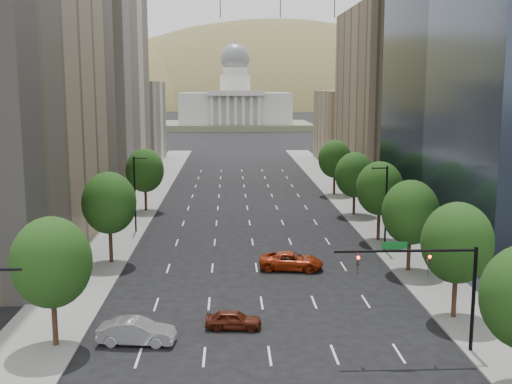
{
  "coord_description": "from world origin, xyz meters",
  "views": [
    {
      "loc": [
        -2.47,
        -8.06,
        16.96
      ],
      "look_at": [
        -0.22,
        45.59,
        8.0
      ],
      "focal_mm": 44.49,
      "sensor_mm": 36.0,
      "label": 1
    }
  ],
  "objects": [
    {
      "name": "filler_right",
      "position": [
        25.0,
        133.0,
        8.0
      ],
      "size": [
        14.0,
        26.0,
        16.0
      ],
      "primitive_type": "cube",
      "color": "#8C7759",
      "rests_on": "ground"
    },
    {
      "name": "streetlight_ln",
      "position": [
        -13.44,
        65.0,
        4.84
      ],
      "size": [
        1.7,
        0.2,
        9.0
      ],
      "color": "black",
      "rests_on": "ground"
    },
    {
      "name": "capitol",
      "position": [
        0.0,
        249.71,
        8.58
      ],
      "size": [
        60.0,
        40.0,
        35.2
      ],
      "color": "#596647",
      "rests_on": "ground"
    },
    {
      "name": "midrise_cream_left",
      "position": [
        -25.0,
        103.0,
        17.5
      ],
      "size": [
        14.0,
        30.0,
        35.0
      ],
      "primitive_type": "cube",
      "color": "beige",
      "rests_on": "ground"
    },
    {
      "name": "tree_right_1",
      "position": [
        14.0,
        36.0,
        5.75
      ],
      "size": [
        5.2,
        5.2,
        8.75
      ],
      "color": "#382316",
      "rests_on": "ground"
    },
    {
      "name": "tree_left_2",
      "position": [
        -14.0,
        78.0,
        5.68
      ],
      "size": [
        5.2,
        5.2,
        8.68
      ],
      "color": "#382316",
      "rests_on": "ground"
    },
    {
      "name": "tree_right_4",
      "position": [
        14.0,
        74.0,
        5.46
      ],
      "size": [
        5.2,
        5.2,
        8.46
      ],
      "color": "#382316",
      "rests_on": "ground"
    },
    {
      "name": "tree_left_0",
      "position": [
        -14.0,
        32.0,
        5.75
      ],
      "size": [
        5.2,
        5.2,
        8.75
      ],
      "color": "#382316",
      "rests_on": "ground"
    },
    {
      "name": "traffic_signal",
      "position": [
        10.53,
        30.0,
        5.17
      ],
      "size": [
        9.12,
        0.4,
        7.38
      ],
      "color": "black",
      "rests_on": "ground"
    },
    {
      "name": "sidewalk_right",
      "position": [
        15.5,
        60.0,
        0.07
      ],
      "size": [
        6.0,
        200.0,
        0.15
      ],
      "primitive_type": "cube",
      "color": "slate",
      "rests_on": "ground"
    },
    {
      "name": "filler_left",
      "position": [
        -25.0,
        136.0,
        9.0
      ],
      "size": [
        14.0,
        26.0,
        18.0
      ],
      "primitive_type": "cube",
      "color": "beige",
      "rests_on": "ground"
    },
    {
      "name": "car_silver",
      "position": [
        -8.73,
        32.31,
        0.85
      ],
      "size": [
        5.29,
        2.32,
        1.69
      ],
      "primitive_type": "imported",
      "rotation": [
        0.0,
        0.0,
        1.46
      ],
      "color": "#9B9CA0",
      "rests_on": "ground"
    },
    {
      "name": "parking_tan_right",
      "position": [
        25.0,
        100.0,
        15.0
      ],
      "size": [
        14.0,
        30.0,
        30.0
      ],
      "primitive_type": "cube",
      "color": "#8C7759",
      "rests_on": "ground"
    },
    {
      "name": "tree_right_5",
      "position": [
        14.0,
        90.0,
        5.75
      ],
      "size": [
        5.2,
        5.2,
        8.75
      ],
      "color": "#382316",
      "rests_on": "ground"
    },
    {
      "name": "sidewalk_left",
      "position": [
        -15.5,
        60.0,
        0.07
      ],
      "size": [
        6.0,
        200.0,
        0.15
      ],
      "primitive_type": "cube",
      "color": "slate",
      "rests_on": "ground"
    },
    {
      "name": "car_red_far",
      "position": [
        3.24,
        49.19,
        0.83
      ],
      "size": [
        6.25,
        3.49,
        1.65
      ],
      "primitive_type": "imported",
      "rotation": [
        0.0,
        0.0,
        1.44
      ],
      "color": "#95250A",
      "rests_on": "ground"
    },
    {
      "name": "tree_right_2",
      "position": [
        14.0,
        48.0,
        5.6
      ],
      "size": [
        5.2,
        5.2,
        8.61
      ],
      "color": "#382316",
      "rests_on": "ground"
    },
    {
      "name": "tree_right_3",
      "position": [
        14.0,
        60.0,
        5.89
      ],
      "size": [
        5.2,
        5.2,
        8.89
      ],
      "color": "#382316",
      "rests_on": "ground"
    },
    {
      "name": "foothills",
      "position": [
        34.67,
        599.39,
        -37.78
      ],
      "size": [
        720.0,
        413.0,
        263.0
      ],
      "color": "olive",
      "rests_on": "ground"
    },
    {
      "name": "car_maroon",
      "position": [
        -2.27,
        34.71,
        0.68
      ],
      "size": [
        4.07,
        1.88,
        1.35
      ],
      "primitive_type": "imported",
      "rotation": [
        0.0,
        0.0,
        1.5
      ],
      "color": "#4A180C",
      "rests_on": "ground"
    },
    {
      "name": "tree_left_1",
      "position": [
        -14.0,
        52.0,
        5.96
      ],
      "size": [
        5.2,
        5.2,
        8.97
      ],
      "color": "#382316",
      "rests_on": "ground"
    },
    {
      "name": "streetlight_rn",
      "position": [
        13.44,
        55.0,
        4.84
      ],
      "size": [
        1.7,
        0.2,
        9.0
      ],
      "color": "black",
      "rests_on": "ground"
    }
  ]
}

